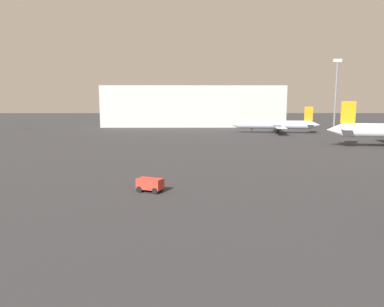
% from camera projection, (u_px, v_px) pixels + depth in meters
% --- Properties ---
extents(airplane_distant, '(25.13, 21.45, 7.49)m').
position_uv_depth(airplane_distant, '(275.00, 125.00, 99.34)').
color(airplane_distant, '#B2BCCC').
rests_on(airplane_distant, ground_plane).
extents(baggage_cart, '(2.72, 2.15, 1.30)m').
position_uv_depth(baggage_cart, '(150.00, 184.00, 33.32)').
color(baggage_cart, red).
rests_on(baggage_cart, ground_plane).
extents(light_mast_right, '(2.40, 0.50, 20.91)m').
position_uv_depth(light_mast_right, '(336.00, 92.00, 100.89)').
color(light_mast_right, slate).
rests_on(light_mast_right, ground_plane).
extents(terminal_building, '(64.99, 23.03, 14.55)m').
position_uv_depth(terminal_building, '(193.00, 106.00, 132.69)').
color(terminal_building, '#B7B7B2').
rests_on(terminal_building, ground_plane).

